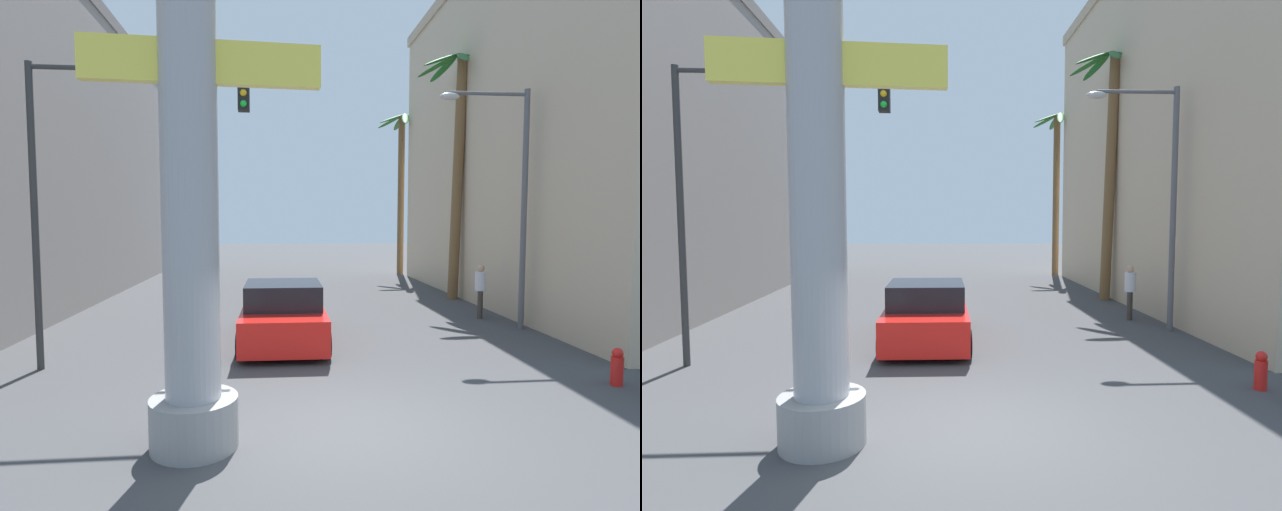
% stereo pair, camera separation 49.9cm
% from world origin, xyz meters
% --- Properties ---
extents(ground_plane, '(90.77, 90.77, 0.00)m').
position_xyz_m(ground_plane, '(0.00, 10.00, 0.00)').
color(ground_plane, '#424244').
extents(building_left, '(6.36, 24.44, 11.44)m').
position_xyz_m(building_left, '(-10.69, 12.33, 5.73)').
color(building_left, gray).
rests_on(building_left, ground).
extents(building_right, '(8.97, 17.62, 12.84)m').
position_xyz_m(building_right, '(10.69, 11.02, 6.43)').
color(building_right, '#C6B293').
rests_on(building_right, ground).
extents(neon_sign_pole, '(3.43, 1.20, 10.43)m').
position_xyz_m(neon_sign_pole, '(-2.19, -0.37, 4.93)').
color(neon_sign_pole, '#9E9EA3').
rests_on(neon_sign_pole, ground).
extents(street_lamp, '(2.58, 0.28, 6.72)m').
position_xyz_m(street_lamp, '(5.53, 6.28, 4.11)').
color(street_lamp, '#59595E').
rests_on(street_lamp, ground).
extents(traffic_light_mast, '(5.09, 0.32, 6.29)m').
position_xyz_m(traffic_light_mast, '(-4.45, 3.55, 4.40)').
color(traffic_light_mast, '#333333').
rests_on(traffic_light_mast, ground).
extents(car_lead, '(2.17, 4.66, 1.56)m').
position_xyz_m(car_lead, '(-0.85, 5.41, 0.70)').
color(car_lead, black).
rests_on(car_lead, ground).
extents(palm_tree_mid_right, '(3.25, 3.23, 9.50)m').
position_xyz_m(palm_tree_mid_right, '(6.05, 11.72, 5.80)').
color(palm_tree_mid_right, brown).
rests_on(palm_tree_mid_right, ground).
extents(palm_tree_far_right, '(3.18, 3.21, 8.99)m').
position_xyz_m(palm_tree_far_right, '(6.13, 20.31, 5.66)').
color(palm_tree_far_right, brown).
rests_on(palm_tree_far_right, ground).
extents(pedestrian_mid_right, '(0.47, 0.47, 1.70)m').
position_xyz_m(pedestrian_mid_right, '(5.43, 7.88, 1.00)').
color(pedestrian_mid_right, '#3F3833').
rests_on(pedestrian_mid_right, ground).
extents(fire_hydrant, '(0.22, 0.22, 0.72)m').
position_xyz_m(fire_hydrant, '(5.35, 1.46, 0.35)').
color(fire_hydrant, red).
rests_on(fire_hydrant, ground).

